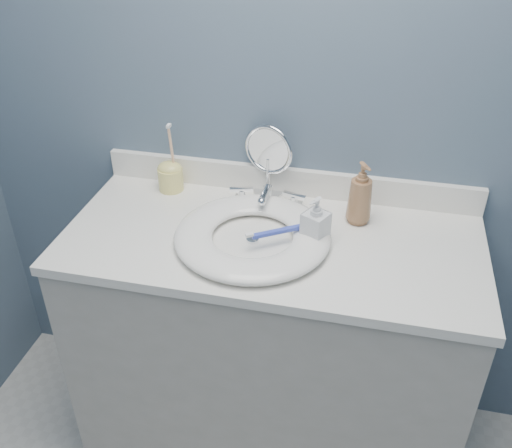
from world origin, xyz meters
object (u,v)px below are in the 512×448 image
(soap_bottle_amber, at_px, (360,193))
(soap_bottle_clear, at_px, (316,221))
(makeup_mirror, at_px, (268,158))
(toothbrush_holder, at_px, (170,175))

(soap_bottle_amber, xyz_separation_m, soap_bottle_clear, (-0.11, -0.14, -0.02))
(makeup_mirror, xyz_separation_m, soap_bottle_clear, (0.19, -0.24, -0.06))
(toothbrush_holder, bearing_deg, soap_bottle_clear, -21.46)
(soap_bottle_amber, relative_size, toothbrush_holder, 0.83)
(soap_bottle_amber, bearing_deg, toothbrush_holder, 142.94)
(makeup_mirror, relative_size, soap_bottle_clear, 1.68)
(makeup_mirror, xyz_separation_m, toothbrush_holder, (-0.32, -0.04, -0.08))
(makeup_mirror, xyz_separation_m, soap_bottle_amber, (0.30, -0.10, -0.04))
(soap_bottle_clear, height_order, toothbrush_holder, toothbrush_holder)
(soap_bottle_amber, bearing_deg, makeup_mirror, 130.41)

